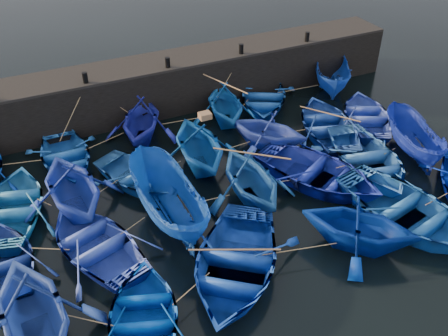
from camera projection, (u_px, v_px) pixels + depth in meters
name	position (u px, v px, depth m)	size (l,w,h in m)	color
ground	(260.00, 228.00, 18.74)	(120.00, 120.00, 0.00)	black
quay_wall	(164.00, 85.00, 25.75)	(26.00, 2.50, 2.50)	black
quay_top	(162.00, 62.00, 24.99)	(26.00, 2.50, 0.12)	black
bollard_1	(85.00, 78.00, 22.76)	(0.24, 0.24, 0.50)	black
bollard_2	(168.00, 62.00, 24.15)	(0.24, 0.24, 0.50)	black
bollard_3	(241.00, 49.00, 25.54)	(0.24, 0.24, 0.50)	black
bollard_4	(307.00, 37.00, 26.94)	(0.24, 0.24, 0.50)	black
boat_1	(65.00, 156.00, 21.82)	(3.20, 4.48, 0.93)	#1853B3
boat_2	(141.00, 119.00, 23.28)	(3.49, 4.05, 2.13)	navy
boat_3	(225.00, 104.00, 24.56)	(3.43, 3.98, 2.09)	blue
boat_4	(263.00, 97.00, 26.30)	(3.57, 4.98, 1.03)	#13458E
boat_5	(333.00, 76.00, 27.43)	(1.83, 4.86, 1.88)	navy
boat_6	(13.00, 206.00, 18.98)	(3.55, 4.96, 1.03)	#206AA9
boat_7	(72.00, 186.00, 18.89)	(3.92, 4.54, 2.39)	#1E37A6
boat_8	(140.00, 176.00, 20.64)	(3.14, 4.39, 0.91)	#255FA5
boat_9	(199.00, 144.00, 21.29)	(3.89, 4.52, 2.38)	#0A4891
boat_10	(268.00, 129.00, 22.70)	(3.21, 3.73, 1.96)	#243B98
boat_11	(328.00, 124.00, 23.90)	(3.76, 5.26, 1.09)	navy
boat_12	(367.00, 115.00, 24.75)	(3.37, 4.72, 0.98)	blue
boat_13	(5.00, 259.00, 16.85)	(2.97, 4.16, 0.86)	navy
boat_14	(96.00, 243.00, 17.37)	(3.47, 4.85, 1.01)	blue
boat_15	(167.00, 201.00, 18.43)	(1.98, 5.26, 2.04)	#0D4092
boat_16	(251.00, 178.00, 19.46)	(3.62, 4.20, 2.21)	#154E91
boat_17	(318.00, 173.00, 20.63)	(3.95, 5.53, 1.15)	navy
boat_18	(368.00, 159.00, 21.49)	(3.86, 5.40, 1.12)	blue
boat_19	(412.00, 139.00, 22.34)	(1.60, 4.26, 1.65)	navy
boat_20	(31.00, 311.00, 14.10)	(3.98, 4.61, 2.43)	#2748A4
boat_21	(145.00, 317.00, 14.85)	(3.20, 4.47, 0.93)	#0039A5
boat_22	(234.00, 263.00, 16.46)	(4.07, 5.69, 1.18)	#0D3694
boat_23	(360.00, 224.00, 17.29)	(3.52, 4.09, 2.15)	navy
boat_24	(407.00, 211.00, 18.63)	(4.15, 5.80, 1.20)	#1856AD
wooden_crate	(205.00, 116.00, 20.63)	(0.49, 0.41, 0.26)	brown
mooring_ropes	(198.00, 142.00, 21.94)	(18.49, 12.08, 2.10)	tan
loose_oars	(263.00, 141.00, 20.60)	(10.36, 11.49, 1.18)	#99724C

